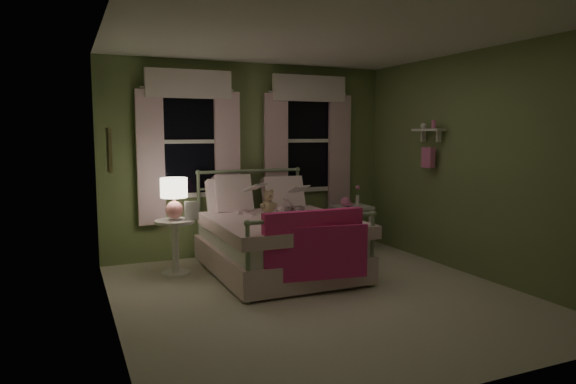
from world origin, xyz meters
name	(u,v)px	position (x,y,z in m)	size (l,w,h in m)	color
room_shell	(320,169)	(0.00, 0.00, 1.30)	(4.20, 4.20, 4.20)	beige
bed	(276,241)	(-0.05, 1.03, 0.38)	(1.58, 2.04, 1.18)	white
pink_throw	(315,237)	(-0.05, 0.02, 0.61)	(1.10, 0.22, 0.71)	#F63080
child_left	(243,193)	(-0.33, 1.46, 0.91)	(0.25, 0.16, 0.69)	#F7D1DD
child_right	(284,192)	(0.23, 1.46, 0.91)	(0.33, 0.26, 0.68)	#F7D1DD
book_left	(249,192)	(-0.33, 1.21, 0.96)	(0.20, 0.27, 0.03)	beige
book_right	(292,193)	(0.23, 1.21, 0.92)	(0.20, 0.27, 0.02)	beige
teddy_bear	(268,203)	(-0.05, 1.31, 0.79)	(0.23, 0.18, 0.30)	tan
nightstand_left	(175,239)	(-1.19, 1.39, 0.42)	(0.46, 0.46, 0.65)	white
table_lamp	(174,194)	(-1.19, 1.39, 0.95)	(0.31, 0.31, 0.48)	#D87F7F
book_nightstand	(185,220)	(-1.09, 1.31, 0.66)	(0.16, 0.22, 0.02)	beige
nightstand_right	(352,213)	(1.30, 1.56, 0.55)	(0.50, 0.40, 0.64)	white
pink_toy	(346,202)	(1.20, 1.56, 0.71)	(0.14, 0.19, 0.14)	pink
bud_vase	(358,195)	(1.42, 1.61, 0.79)	(0.06, 0.06, 0.28)	white
window_left	(190,136)	(-0.85, 2.03, 1.62)	(1.34, 0.13, 1.96)	black
window_right	(308,136)	(0.85, 2.03, 1.62)	(1.34, 0.13, 1.96)	black
wall_shelf	(428,144)	(1.90, 0.70, 1.52)	(0.15, 0.50, 0.60)	white
framed_picture	(109,150)	(-1.95, 0.60, 1.50)	(0.03, 0.32, 0.42)	beige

